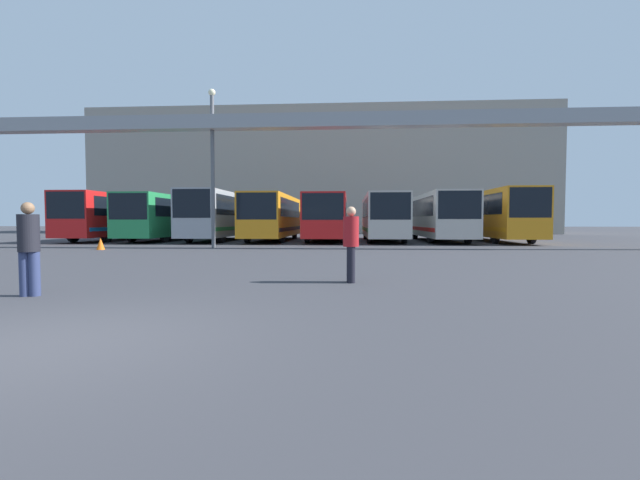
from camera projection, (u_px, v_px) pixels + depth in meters
ground_plane at (43, 346)px, 4.76m from camera, size 200.00×200.00×0.00m
building_backdrop at (321, 175)px, 51.18m from camera, size 50.95×12.00×13.76m
overhead_gantry at (282, 133)px, 21.53m from camera, size 36.68×0.80×6.74m
bus_slot_0 at (114, 214)px, 30.57m from camera, size 2.60×10.59×3.23m
bus_slot_1 at (169, 215)px, 30.79m from camera, size 2.57×11.54×3.12m
bus_slot_2 at (219, 213)px, 30.10m from camera, size 2.47×10.68×3.34m
bus_slot_3 at (273, 215)px, 30.02m from camera, size 2.56×11.02×3.12m
bus_slot_4 at (328, 215)px, 30.16m from camera, size 2.62×11.81×3.08m
bus_slot_5 at (383, 215)px, 29.28m from camera, size 2.50×10.56×3.10m
bus_slot_6 at (439, 214)px, 29.20m from camera, size 2.62×10.93×3.17m
bus_slot_7 at (496, 213)px, 28.92m from camera, size 2.51×10.89×3.35m
pedestrian_near_left at (29, 246)px, 7.89m from camera, size 0.36×0.36×1.74m
pedestrian_mid_left at (351, 242)px, 9.66m from camera, size 0.36×0.36×1.72m
traffic_cone at (101, 244)px, 20.60m from camera, size 0.39×0.39×0.58m
lamp_post at (213, 162)px, 21.95m from camera, size 0.36×0.36×8.12m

